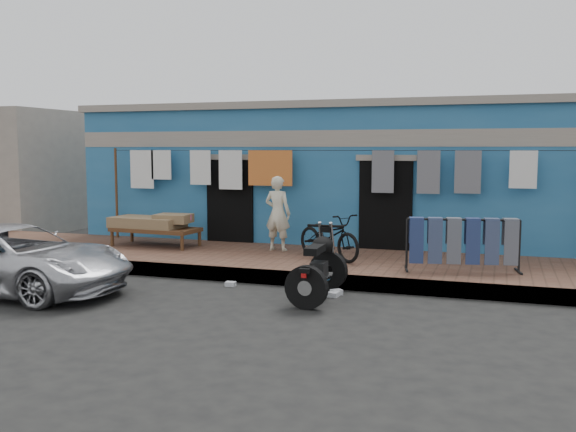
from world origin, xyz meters
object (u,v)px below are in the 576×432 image
(motorcycle, at_px, (318,264))
(charpoy, at_px, (156,230))
(car, at_px, (12,258))
(seated_person, at_px, (278,213))
(jeans_rack, at_px, (463,244))
(bicycle, at_px, (329,231))

(motorcycle, relative_size, charpoy, 0.85)
(car, xyz_separation_m, seated_person, (3.16, 3.99, 0.45))
(seated_person, distance_m, jeans_rack, 3.92)
(car, bearing_deg, charpoy, -7.30)
(car, bearing_deg, jeans_rack, -67.72)
(motorcycle, distance_m, charpoy, 5.09)
(motorcycle, bearing_deg, charpoy, 147.82)
(motorcycle, bearing_deg, car, -168.13)
(jeans_rack, bearing_deg, bicycle, 169.57)
(car, height_order, bicycle, bicycle)
(motorcycle, distance_m, jeans_rack, 2.69)
(seated_person, height_order, charpoy, seated_person)
(bicycle, height_order, jeans_rack, bicycle)
(bicycle, distance_m, jeans_rack, 2.51)
(seated_person, bearing_deg, car, 59.11)
(jeans_rack, bearing_deg, motorcycle, -140.30)
(bicycle, height_order, charpoy, bicycle)
(motorcycle, xyz_separation_m, jeans_rack, (2.07, 1.72, 0.17))
(bicycle, relative_size, motorcycle, 0.96)
(seated_person, height_order, jeans_rack, seated_person)
(seated_person, bearing_deg, bicycle, 159.57)
(motorcycle, height_order, charpoy, motorcycle)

